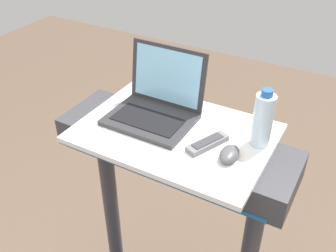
{
  "coord_description": "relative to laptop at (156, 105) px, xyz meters",
  "views": [
    {
      "loc": [
        0.54,
        -0.31,
        2.01
      ],
      "look_at": [
        0.0,
        0.65,
        1.25
      ],
      "focal_mm": 41.64,
      "sensor_mm": 36.0,
      "label": 1
    }
  ],
  "objects": [
    {
      "name": "laptop",
      "position": [
        0.0,
        0.0,
        0.0
      ],
      "size": [
        0.31,
        0.27,
        0.25
      ],
      "rotation": [
        0.0,
        0.0,
        0.05
      ],
      "color": "#2D2D30",
      "rests_on": "desk_board"
    },
    {
      "name": "water_bottle",
      "position": [
        0.4,
        0.03,
        0.05
      ],
      "size": [
        0.07,
        0.07,
        0.21
      ],
      "color": "silver",
      "rests_on": "desk_board"
    },
    {
      "name": "desk_board",
      "position": [
        0.11,
        -0.05,
        -0.06
      ],
      "size": [
        0.69,
        0.48,
        0.02
      ],
      "primitive_type": "cube",
      "color": "white",
      "rests_on": "treadmill_base"
    },
    {
      "name": "tv_remote",
      "position": [
        0.25,
        -0.07,
        -0.04
      ],
      "size": [
        0.11,
        0.17,
        0.02
      ],
      "color": "slate",
      "rests_on": "desk_board"
    },
    {
      "name": "computer_mouse",
      "position": [
        0.34,
        -0.1,
        -0.03
      ],
      "size": [
        0.06,
        0.1,
        0.03
      ],
      "primitive_type": "ellipsoid",
      "rotation": [
        0.0,
        0.0,
        0.04
      ],
      "color": "#4C4C51",
      "rests_on": "desk_board"
    }
  ]
}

